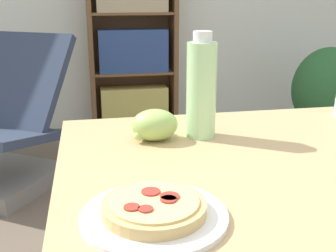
# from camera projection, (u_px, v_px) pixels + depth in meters

# --- Properties ---
(dining_table) EXTENTS (1.18, 0.76, 0.75)m
(dining_table) POSITION_uv_depth(u_px,v_px,m) (309.00, 196.00, 1.02)
(dining_table) COLOR tan
(dining_table) RESTS_ON ground_plane
(pizza_on_plate) EXTENTS (0.25, 0.25, 0.04)m
(pizza_on_plate) POSITION_uv_depth(u_px,v_px,m) (154.00, 211.00, 0.69)
(pizza_on_plate) COLOR white
(pizza_on_plate) RESTS_ON dining_table
(grape_bunch) EXTENTS (0.12, 0.10, 0.08)m
(grape_bunch) POSITION_uv_depth(u_px,v_px,m) (154.00, 125.00, 1.07)
(grape_bunch) COLOR #A8CC66
(grape_bunch) RESTS_ON dining_table
(drink_bottle) EXTENTS (0.08, 0.08, 0.27)m
(drink_bottle) POSITION_uv_depth(u_px,v_px,m) (201.00, 89.00, 1.07)
(drink_bottle) COLOR #B7EAA3
(drink_bottle) RESTS_ON dining_table
(lounge_chair_near) EXTENTS (0.83, 0.94, 0.88)m
(lounge_chair_near) POSITION_uv_depth(u_px,v_px,m) (8.00, 140.00, 2.47)
(lounge_chair_near) COLOR slate
(lounge_chair_near) RESTS_ON ground_plane
(bookshelf) EXTENTS (0.71, 0.26, 1.45)m
(bookshelf) POSITION_uv_depth(u_px,v_px,m) (133.00, 48.00, 3.40)
(bookshelf) COLOR brown
(bookshelf) RESTS_ON ground_plane
(potted_plant_floor) EXTENTS (0.54, 0.46, 0.73)m
(potted_plant_floor) POSITION_uv_depth(u_px,v_px,m) (327.00, 92.00, 3.18)
(potted_plant_floor) COLOR #8E5B42
(potted_plant_floor) RESTS_ON ground_plane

